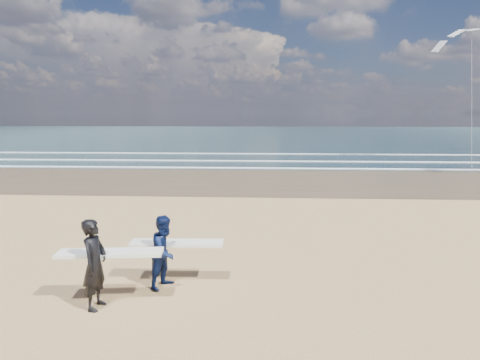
{
  "coord_description": "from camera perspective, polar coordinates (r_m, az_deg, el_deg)",
  "views": [
    {
      "loc": [
        3.05,
        -8.02,
        3.98
      ],
      "look_at": [
        2.23,
        6.0,
        1.79
      ],
      "focal_mm": 32.0,
      "sensor_mm": 36.0,
      "label": 1
    }
  ],
  "objects": [
    {
      "name": "foam_breakers",
      "position": [
        40.09,
        28.36,
        2.19
      ],
      "size": [
        220.0,
        11.7,
        0.05
      ],
      "color": "white",
      "rests_on": "ground"
    },
    {
      "name": "surfer_far",
      "position": [
        10.13,
        -9.8,
        -9.26
      ],
      "size": [
        2.22,
        1.16,
        1.69
      ],
      "color": "#0B163D",
      "rests_on": "ground"
    },
    {
      "name": "ocean",
      "position": [
        81.89,
        15.36,
        5.79
      ],
      "size": [
        220.0,
        100.0,
        0.02
      ],
      "primitive_type": "cube",
      "color": "#182E36",
      "rests_on": "ground"
    },
    {
      "name": "kite_1",
      "position": [
        38.6,
        28.51,
        11.3
      ],
      "size": [
        5.49,
        4.7,
        11.67
      ],
      "color": "slate",
      "rests_on": "ground"
    },
    {
      "name": "surfer_near",
      "position": [
        9.39,
        -18.58,
        -10.41
      ],
      "size": [
        2.24,
        1.09,
        1.88
      ],
      "color": "black",
      "rests_on": "ground"
    }
  ]
}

